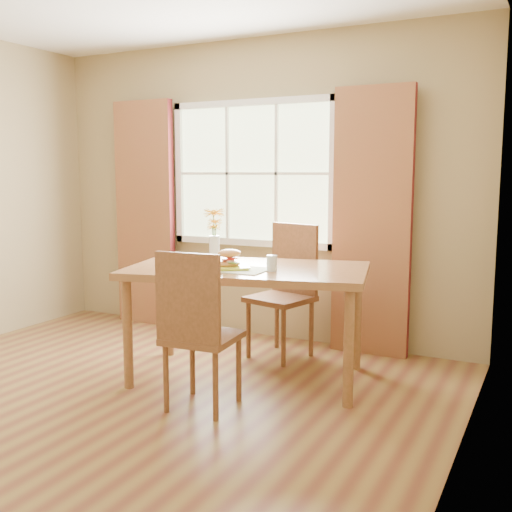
{
  "coord_description": "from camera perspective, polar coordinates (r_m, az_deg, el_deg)",
  "views": [
    {
      "loc": [
        2.51,
        -3.01,
        1.51
      ],
      "look_at": [
        0.62,
        0.73,
        0.92
      ],
      "focal_mm": 42.0,
      "sensor_mm": 36.0,
      "label": 1
    }
  ],
  "objects": [
    {
      "name": "flower_vase",
      "position": [
        4.59,
        -4.0,
        2.53
      ],
      "size": [
        0.17,
        0.17,
        0.41
      ],
      "color": "silver",
      "rests_on": "dining_table"
    },
    {
      "name": "chair_near",
      "position": [
        3.78,
        -5.74,
        -6.54
      ],
      "size": [
        0.46,
        0.46,
        1.03
      ],
      "rotation": [
        0.0,
        0.0,
        0.08
      ],
      "color": "brown",
      "rests_on": "room"
    },
    {
      "name": "croissant_sandwich",
      "position": [
        4.21,
        -2.57,
        -0.22
      ],
      "size": [
        0.2,
        0.2,
        0.13
      ],
      "rotation": [
        0.0,
        0.0,
        0.79
      ],
      "color": "#C58F43",
      "rests_on": "plate"
    },
    {
      "name": "curtain_right",
      "position": [
        5.0,
        10.97,
        3.11
      ],
      "size": [
        0.65,
        0.08,
        2.2
      ],
      "primitive_type": "cube",
      "color": "maroon",
      "rests_on": "room"
    },
    {
      "name": "room",
      "position": [
        3.93,
        -13.03,
        5.41
      ],
      "size": [
        4.24,
        3.84,
        2.74
      ],
      "color": "brown",
      "rests_on": "ground"
    },
    {
      "name": "chair_far",
      "position": [
        4.95,
        3.01,
        -2.67
      ],
      "size": [
        0.55,
        0.55,
        1.09
      ],
      "rotation": [
        0.0,
        0.0,
        -0.25
      ],
      "color": "brown",
      "rests_on": "room"
    },
    {
      "name": "placemat",
      "position": [
        4.21,
        -1.97,
        -1.29
      ],
      "size": [
        0.47,
        0.35,
        0.01
      ],
      "primitive_type": "cube",
      "rotation": [
        0.0,
        0.0,
        0.05
      ],
      "color": "#E6EECA",
      "rests_on": "dining_table"
    },
    {
      "name": "window",
      "position": [
        5.49,
        -0.37,
        7.86
      ],
      "size": [
        1.62,
        0.06,
        1.32
      ],
      "color": "beige",
      "rests_on": "room"
    },
    {
      "name": "curtain_left",
      "position": [
        6.05,
        -10.52,
        3.94
      ],
      "size": [
        0.65,
        0.08,
        2.2
      ],
      "primitive_type": "cube",
      "color": "maroon",
      "rests_on": "room"
    },
    {
      "name": "plate",
      "position": [
        4.22,
        -2.23,
        -1.14
      ],
      "size": [
        0.31,
        0.31,
        0.01
      ],
      "primitive_type": "cube",
      "rotation": [
        0.0,
        0.0,
        0.63
      ],
      "color": "#D0DB36",
      "rests_on": "placemat"
    },
    {
      "name": "water_glass",
      "position": [
        4.15,
        1.52,
        -0.72
      ],
      "size": [
        0.07,
        0.07,
        0.11
      ],
      "color": "silver",
      "rests_on": "dining_table"
    },
    {
      "name": "dining_table",
      "position": [
        4.35,
        -0.81,
        -2.17
      ],
      "size": [
        1.88,
        1.34,
        0.83
      ],
      "rotation": [
        0.0,
        0.0,
        0.24
      ],
      "color": "#915937",
      "rests_on": "room"
    }
  ]
}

